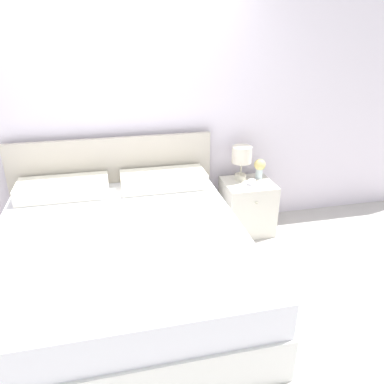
{
  "coord_description": "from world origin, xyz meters",
  "views": [
    {
      "loc": [
        -0.02,
        -3.5,
        1.98
      ],
      "look_at": [
        0.66,
        -0.57,
        0.64
      ],
      "focal_mm": 35.0,
      "sensor_mm": 36.0,
      "label": 1
    }
  ],
  "objects_px": {
    "nightstand": "(247,206)",
    "flower_vase": "(260,167)",
    "bed": "(122,258)",
    "teacup": "(252,183)",
    "table_lamp": "(242,157)"
  },
  "relations": [
    {
      "from": "bed",
      "to": "teacup",
      "type": "relative_size",
      "value": 17.59
    },
    {
      "from": "nightstand",
      "to": "teacup",
      "type": "height_order",
      "value": "teacup"
    },
    {
      "from": "bed",
      "to": "flower_vase",
      "type": "xyz_separation_m",
      "value": [
        1.46,
        0.8,
        0.36
      ]
    },
    {
      "from": "table_lamp",
      "to": "flower_vase",
      "type": "distance_m",
      "value": 0.23
    },
    {
      "from": "flower_vase",
      "to": "bed",
      "type": "bearing_deg",
      "value": -151.18
    },
    {
      "from": "table_lamp",
      "to": "flower_vase",
      "type": "height_order",
      "value": "table_lamp"
    },
    {
      "from": "bed",
      "to": "table_lamp",
      "type": "xyz_separation_m",
      "value": [
        1.26,
        0.82,
        0.47
      ]
    },
    {
      "from": "table_lamp",
      "to": "teacup",
      "type": "relative_size",
      "value": 2.97
    },
    {
      "from": "nightstand",
      "to": "flower_vase",
      "type": "distance_m",
      "value": 0.43
    },
    {
      "from": "bed",
      "to": "flower_vase",
      "type": "bearing_deg",
      "value": 28.82
    },
    {
      "from": "flower_vase",
      "to": "teacup",
      "type": "relative_size",
      "value": 1.75
    },
    {
      "from": "bed",
      "to": "teacup",
      "type": "xyz_separation_m",
      "value": [
        1.32,
        0.65,
        0.26
      ]
    },
    {
      "from": "nightstand",
      "to": "teacup",
      "type": "relative_size",
      "value": 4.59
    },
    {
      "from": "table_lamp",
      "to": "flower_vase",
      "type": "relative_size",
      "value": 1.7
    },
    {
      "from": "nightstand",
      "to": "flower_vase",
      "type": "xyz_separation_m",
      "value": [
        0.14,
        0.08,
        0.39
      ]
    }
  ]
}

